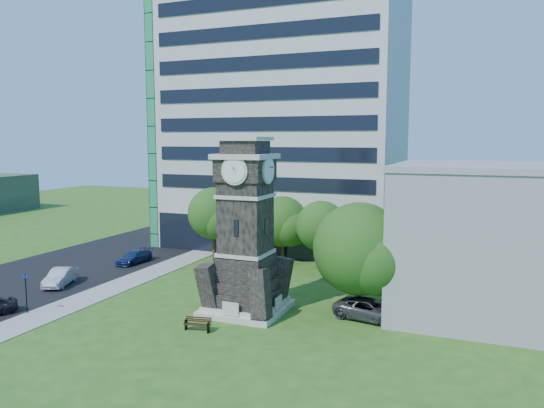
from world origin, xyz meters
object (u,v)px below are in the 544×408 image
at_px(clock_tower, 246,237).
at_px(car_east_lot, 371,310).
at_px(car_street_north, 134,257).
at_px(park_bench, 198,323).
at_px(car_street_mid, 60,277).
at_px(street_sign, 26,289).

xyz_separation_m(clock_tower, car_east_lot, (8.52, 1.50, -4.59)).
height_order(car_street_north, park_bench, car_street_north).
xyz_separation_m(car_street_mid, car_street_north, (0.81, 8.82, -0.09)).
bearing_deg(car_street_north, street_sign, -76.64).
bearing_deg(car_street_mid, car_east_lot, -18.30).
relative_size(clock_tower, street_sign, 4.34).
bearing_deg(street_sign, car_east_lot, 35.24).
distance_m(car_street_mid, car_east_lot, 25.68).
xyz_separation_m(car_east_lot, street_sign, (-22.36, -7.80, 1.07)).
bearing_deg(car_street_mid, street_sign, -84.43).
distance_m(clock_tower, street_sign, 15.61).
xyz_separation_m(car_street_north, car_east_lot, (24.83, -7.57, 0.09)).
distance_m(car_east_lot, street_sign, 23.70).
relative_size(car_east_lot, park_bench, 2.91).
bearing_deg(park_bench, car_east_lot, 21.34).
relative_size(clock_tower, car_street_mid, 2.88).
bearing_deg(car_street_north, car_street_mid, -91.05).
height_order(car_street_mid, park_bench, car_street_mid).
bearing_deg(clock_tower, street_sign, -155.54).
xyz_separation_m(clock_tower, park_bench, (-1.22, -4.67, -4.81)).
height_order(park_bench, street_sign, street_sign).
distance_m(car_street_mid, street_sign, 7.41).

